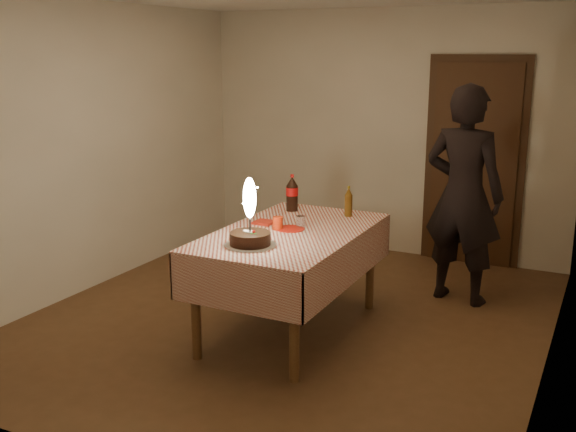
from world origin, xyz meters
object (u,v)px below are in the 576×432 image
Objects in this scene: birthday_cake at (250,230)px; red_plate at (290,229)px; dining_table at (291,244)px; cola_bottle at (292,193)px; clear_cup at (301,222)px; red_cup at (278,223)px; photographer at (464,195)px; amber_bottle_right at (348,202)px.

birthday_cake reaches higher than red_plate.
red_plate is (0.06, 0.52, -0.11)m from birthday_cake.
dining_table is 5.42× the size of cola_bottle.
red_plate is 0.63m from cola_bottle.
red_cup is at bearing -132.13° from clear_cup.
dining_table is at bearing -128.54° from photographer.
cola_bottle is (-0.20, 1.08, 0.04)m from birthday_cake.
photographer is (1.02, 1.29, 0.24)m from dining_table.
red_plate is at bearing -130.10° from photographer.
clear_cup is 0.28× the size of cola_bottle.
red_cup is 0.73m from amber_bottle_right.
dining_table is at bearing -64.65° from cola_bottle.
clear_cup is (0.05, 0.09, 0.04)m from red_plate.
clear_cup is 0.54m from amber_bottle_right.
photographer is at bearing 51.46° from dining_table.
birthday_cake is 1.92× the size of amber_bottle_right.
amber_bottle_right reaches higher than clear_cup.
clear_cup is (0.11, 0.61, -0.07)m from birthday_cake.
red_plate reaches higher than dining_table.
red_cup is at bearing 92.70° from birthday_cake.
amber_bottle_right is at bearing 62.93° from red_cup.
cola_bottle is (-0.28, 0.60, 0.26)m from dining_table.
cola_bottle is 0.51m from amber_bottle_right.
photographer reaches higher than dining_table.
red_plate is 0.69× the size of cola_bottle.
cola_bottle is at bearing 115.35° from dining_table.
red_plate is at bearing 122.00° from dining_table.
dining_table is 0.53m from birthday_cake.
birthday_cake reaches higher than cola_bottle.
red_plate is at bearing 29.88° from red_cup.
dining_table is 0.90× the size of photographer.
dining_table is at bearing 4.25° from red_cup.
cola_bottle is 1.25× the size of amber_bottle_right.
cola_bottle reaches higher than red_cup.
photographer is (1.05, 1.25, 0.13)m from red_plate.
red_cup is 1.11× the size of clear_cup.
red_cup is at bearing -117.07° from amber_bottle_right.
red_cup reaches higher than clear_cup.
dining_table is 6.75× the size of amber_bottle_right.
red_plate is at bearing -115.63° from clear_cup.
dining_table is at bearing -109.10° from amber_bottle_right.
birthday_cake is 1.15m from amber_bottle_right.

